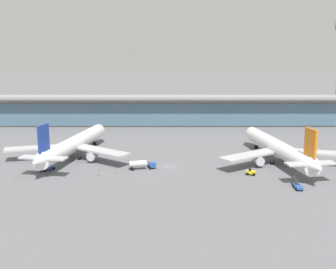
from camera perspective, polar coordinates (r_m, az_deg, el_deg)
ground_plane at (r=138.92m, az=0.01°, el=-4.35°), size 1200.00×1200.00×0.00m
airliner_left_stand at (r=151.67m, az=-12.91°, el=-1.34°), size 45.02×59.26×15.86m
airliner_centre_stand at (r=146.71m, az=14.81°, el=-1.87°), size 45.26×59.42×15.86m
service_truck_near_nose_blue at (r=122.49m, az=17.16°, el=-6.69°), size 2.03×6.83×2.70m
service_truck_under_wing_blue at (r=139.56m, az=-16.25°, el=-4.41°), size 5.45×6.05×2.70m
service_truck_mid_apron_yellow at (r=131.75m, az=11.15°, el=-5.07°), size 3.25×2.52×2.05m
service_truck_by_tail_blue at (r=135.42m, az=-3.79°, el=-4.05°), size 8.89×4.53×2.95m
terminal_building at (r=210.75m, az=-0.02°, el=3.31°), size 191.58×12.80×15.20m
safety_cone_alpha at (r=131.09m, az=-9.49°, el=-5.35°), size 0.62×0.62×0.70m
safety_cone_charlie at (r=132.20m, az=-7.30°, el=-5.14°), size 0.62×0.62×0.70m
safety_cone_delta at (r=135.55m, az=-20.06°, el=-5.34°), size 0.62×0.62×0.70m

